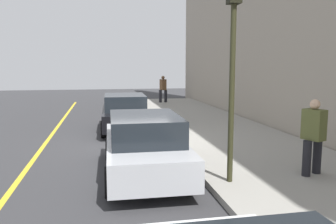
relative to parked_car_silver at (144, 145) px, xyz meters
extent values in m
plane|color=#333335|center=(3.82, -0.23, -0.76)|extent=(56.00, 56.00, 0.00)
cube|color=gray|center=(3.82, -3.53, -0.68)|extent=(28.00, 4.60, 0.15)
cube|color=gold|center=(3.82, 2.97, -0.75)|extent=(28.00, 0.14, 0.01)
cube|color=white|center=(3.05, -0.93, -0.65)|extent=(5.02, 0.56, 0.22)
cylinder|color=black|center=(1.48, 0.82, -0.44)|extent=(0.64, 0.23, 0.64)
cylinder|color=black|center=(1.45, -0.86, -0.44)|extent=(0.64, 0.23, 0.64)
cylinder|color=black|center=(-1.32, 0.86, -0.44)|extent=(0.64, 0.23, 0.64)
cylinder|color=black|center=(-1.35, -0.82, -0.44)|extent=(0.64, 0.23, 0.64)
cube|color=#B7BABF|center=(0.07, 0.00, -0.17)|extent=(4.54, 1.87, 0.64)
cube|color=black|center=(-0.16, 0.00, 0.45)|extent=(2.37, 1.64, 0.60)
cylinder|color=black|center=(7.34, 0.91, -0.44)|extent=(0.64, 0.23, 0.64)
cylinder|color=black|center=(7.30, -0.77, -0.44)|extent=(0.64, 0.23, 0.64)
cylinder|color=black|center=(4.64, 0.96, -0.44)|extent=(0.64, 0.23, 0.64)
cylinder|color=black|center=(4.61, -0.72, -0.44)|extent=(0.64, 0.23, 0.64)
cube|color=black|center=(5.97, 0.09, -0.17)|extent=(4.38, 1.88, 0.64)
cube|color=black|center=(5.76, 0.10, 0.45)|extent=(2.29, 1.64, 0.60)
cylinder|color=black|center=(-1.10, -3.95, -0.19)|extent=(0.19, 0.19, 0.83)
cylinder|color=black|center=(-1.24, -3.59, -0.19)|extent=(0.19, 0.19, 0.83)
cube|color=brown|center=(-1.17, -3.77, 0.57)|extent=(0.55, 0.45, 0.71)
sphere|color=#D8AD8C|center=(-1.17, -3.77, 1.04)|extent=(0.23, 0.23, 0.23)
cylinder|color=black|center=(15.16, -2.95, -0.18)|extent=(0.20, 0.20, 0.86)
cylinder|color=black|center=(15.25, -3.35, -0.18)|extent=(0.20, 0.20, 0.86)
cube|color=brown|center=(15.21, -3.15, 0.62)|extent=(0.56, 0.42, 0.74)
sphere|color=brown|center=(15.21, -3.15, 1.11)|extent=(0.24, 0.24, 0.24)
cylinder|color=#2D2D19|center=(-1.26, -1.73, 1.28)|extent=(0.12, 0.12, 3.78)
camera|label=1|loc=(-8.10, 0.96, 1.91)|focal=36.46mm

